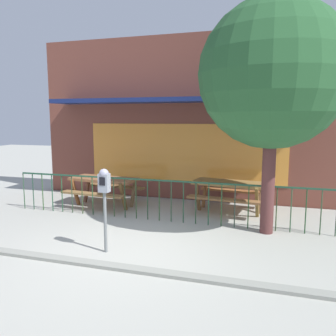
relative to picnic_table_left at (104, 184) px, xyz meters
name	(u,v)px	position (x,y,z in m)	size (l,w,h in m)	color
ground	(127,250)	(1.85, -2.73, -0.61)	(40.00, 40.00, 0.00)	#A8A89D
pub_storefront	(186,118)	(1.85, 1.61, 1.74)	(8.89, 1.46, 4.69)	#3A1F16
patio_fence_front	(159,193)	(1.85, -0.85, 0.05)	(7.49, 0.04, 0.97)	#1F4832
picnic_table_left	(104,184)	(0.00, 0.00, 0.00)	(1.92, 1.52, 0.79)	brown
picnic_table_right	(229,188)	(3.30, 0.38, 0.00)	(1.95, 1.57, 0.79)	olive
parking_meter_near	(104,188)	(1.53, -2.93, 0.54)	(0.18, 0.17, 1.50)	slate
street_tree	(273,75)	(4.24, -1.01, 2.58)	(2.92, 2.92, 4.67)	#552E2B
curb_edge	(107,267)	(1.85, -3.50, -0.61)	(12.45, 0.20, 0.11)	gray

